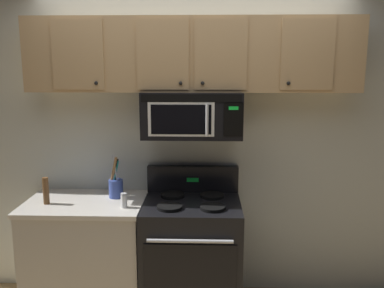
% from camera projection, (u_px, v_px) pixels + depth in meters
% --- Properties ---
extents(back_wall, '(5.20, 0.10, 2.70)m').
position_uv_depth(back_wall, '(193.00, 137.00, 3.45)').
color(back_wall, silver).
rests_on(back_wall, ground_plane).
extents(stove_range, '(0.76, 0.69, 1.12)m').
position_uv_depth(stove_range, '(192.00, 254.00, 3.27)').
color(stove_range, black).
rests_on(stove_range, ground_plane).
extents(over_range_microwave, '(0.76, 0.43, 0.35)m').
position_uv_depth(over_range_microwave, '(192.00, 114.00, 3.17)').
color(over_range_microwave, black).
extents(upper_cabinets, '(2.50, 0.36, 0.55)m').
position_uv_depth(upper_cabinets, '(192.00, 55.00, 3.11)').
color(upper_cabinets, tan).
extents(counter_segment, '(0.93, 0.65, 0.90)m').
position_uv_depth(counter_segment, '(88.00, 254.00, 3.30)').
color(counter_segment, '#BCB7AD').
rests_on(counter_segment, ground_plane).
extents(utensil_crock_blue, '(0.11, 0.11, 0.35)m').
position_uv_depth(utensil_crock_blue, '(116.00, 186.00, 3.29)').
color(utensil_crock_blue, '#384C9E').
rests_on(utensil_crock_blue, counter_segment).
extents(salt_shaker, '(0.05, 0.05, 0.11)m').
position_uv_depth(salt_shaker, '(124.00, 200.00, 3.06)').
color(salt_shaker, white).
rests_on(salt_shaker, counter_segment).
extents(pepper_mill, '(0.05, 0.05, 0.21)m').
position_uv_depth(pepper_mill, '(46.00, 191.00, 3.13)').
color(pepper_mill, brown).
rests_on(pepper_mill, counter_segment).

